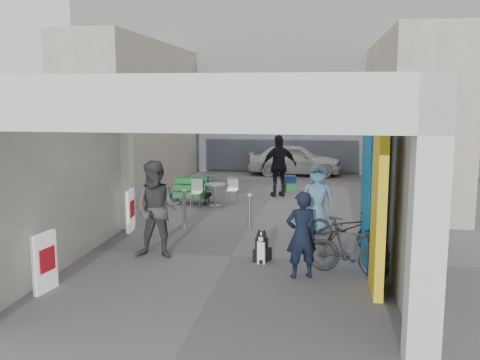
% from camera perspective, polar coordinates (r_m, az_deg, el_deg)
% --- Properties ---
extents(ground, '(90.00, 90.00, 0.00)m').
position_cam_1_polar(ground, '(10.99, -0.92, -8.15)').
color(ground, slate).
rests_on(ground, ground).
extents(arcade_canopy, '(6.40, 6.45, 6.40)m').
position_cam_1_polar(arcade_canopy, '(9.65, 1.41, 3.42)').
color(arcade_canopy, silver).
rests_on(arcade_canopy, ground).
extents(far_building, '(18.00, 4.08, 8.00)m').
position_cam_1_polar(far_building, '(24.42, 4.56, 10.75)').
color(far_building, silver).
rests_on(far_building, ground).
extents(plaza_bldg_left, '(2.00, 9.00, 5.00)m').
position_cam_1_polar(plaza_bldg_left, '(18.92, -10.75, 6.62)').
color(plaza_bldg_left, beige).
rests_on(plaza_bldg_left, ground).
extents(plaza_bldg_right, '(2.00, 9.00, 5.00)m').
position_cam_1_polar(plaza_bldg_right, '(18.08, 17.46, 6.26)').
color(plaza_bldg_right, beige).
rests_on(plaza_bldg_right, ground).
extents(bollard_left, '(0.09, 0.09, 0.93)m').
position_cam_1_polar(bollard_left, '(13.29, -5.97, -3.10)').
color(bollard_left, '#989AA0').
rests_on(bollard_left, ground).
extents(bollard_center, '(0.09, 0.09, 0.84)m').
position_cam_1_polar(bollard_center, '(13.16, 1.05, -3.38)').
color(bollard_center, '#989AA0').
rests_on(bollard_center, ground).
extents(bollard_right, '(0.09, 0.09, 0.83)m').
position_cam_1_polar(bollard_right, '(13.14, 7.59, -3.49)').
color(bollard_right, '#989AA0').
rests_on(bollard_right, ground).
extents(advert_board_near, '(0.17, 0.56, 1.00)m').
position_cam_1_polar(advert_board_near, '(9.54, -20.09, -8.22)').
color(advert_board_near, white).
rests_on(advert_board_near, ground).
extents(advert_board_far, '(0.15, 0.56, 1.00)m').
position_cam_1_polar(advert_board_far, '(13.12, -11.62, -3.20)').
color(advert_board_far, white).
rests_on(advert_board_far, ground).
extents(cafe_set, '(1.31, 1.06, 0.79)m').
position_cam_1_polar(cafe_set, '(16.10, -2.88, -1.59)').
color(cafe_set, '#98989C').
rests_on(cafe_set, ground).
extents(produce_stand, '(1.17, 0.63, 0.77)m').
position_cam_1_polar(produce_stand, '(16.27, -5.25, -1.42)').
color(produce_stand, black).
rests_on(produce_stand, ground).
extents(crate_stack, '(0.52, 0.45, 0.56)m').
position_cam_1_polar(crate_stack, '(18.18, 5.23, -0.39)').
color(crate_stack, '#175323').
rests_on(crate_stack, ground).
extents(border_collie, '(0.25, 0.49, 0.68)m').
position_cam_1_polar(border_collie, '(10.55, 2.35, -7.35)').
color(border_collie, black).
rests_on(border_collie, ground).
extents(man_with_dog, '(0.67, 0.56, 1.58)m').
position_cam_1_polar(man_with_dog, '(9.62, 6.57, -5.82)').
color(man_with_dog, black).
rests_on(man_with_dog, ground).
extents(man_back_turned, '(0.97, 0.77, 1.97)m').
position_cam_1_polar(man_back_turned, '(10.82, -8.85, -3.15)').
color(man_back_turned, '#3F3F41').
rests_on(man_back_turned, ground).
extents(man_elderly, '(0.80, 0.53, 1.63)m').
position_cam_1_polar(man_elderly, '(12.79, 8.20, -2.03)').
color(man_elderly, teal).
rests_on(man_elderly, ground).
extents(man_crates, '(1.27, 0.91, 2.00)m').
position_cam_1_polar(man_crates, '(17.23, 4.21, 1.51)').
color(man_crates, black).
rests_on(man_crates, ground).
extents(bicycle_front, '(1.80, 1.27, 0.90)m').
position_cam_1_polar(bicycle_front, '(11.63, 11.14, -5.05)').
color(bicycle_front, black).
rests_on(bicycle_front, ground).
extents(bicycle_rear, '(1.64, 0.88, 0.95)m').
position_cam_1_polar(bicycle_rear, '(10.00, 11.55, -7.25)').
color(bicycle_rear, black).
rests_on(bicycle_rear, ground).
extents(white_van, '(3.80, 1.57, 1.29)m').
position_cam_1_polar(white_van, '(22.03, 5.89, 2.20)').
color(white_van, silver).
rests_on(white_van, ground).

